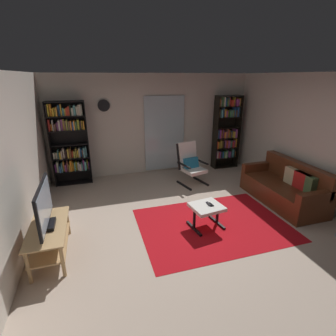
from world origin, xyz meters
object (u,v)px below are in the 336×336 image
cell_phone (210,205)px  wall_clock (104,106)px  bookshelf_near_sofa (226,131)px  lounge_armchair (191,162)px  tv_stand (50,236)px  leather_sofa (285,188)px  television (44,207)px  tv_remote (209,204)px  bookshelf_near_tv (70,141)px  ottoman (207,209)px

cell_phone → wall_clock: wall_clock is taller
bookshelf_near_sofa → lounge_armchair: (-1.40, -0.85, -0.52)m
bookshelf_near_sofa → wall_clock: (-3.30, 0.19, 0.79)m
tv_stand → leather_sofa: 4.53m
tv_stand → bookshelf_near_sofa: bookshelf_near_sofa is taller
television → tv_remote: (2.56, 0.07, -0.38)m
tv_stand → bookshelf_near_tv: bearing=85.8°
bookshelf_near_tv → ottoman: bookshelf_near_tv is taller
leather_sofa → lounge_armchair: 2.18m
cell_phone → tv_remote: bearing=127.7°
bookshelf_near_tv → bookshelf_near_sofa: 4.17m
tv_remote → cell_phone: size_ratio=1.03×
lounge_armchair → tv_stand: bearing=-146.7°
bookshelf_near_tv → tv_remote: size_ratio=13.88×
television → bookshelf_near_tv: 2.83m
television → lounge_armchair: (2.98, 1.96, -0.27)m
television → ottoman: bearing=0.9°
ottoman → tv_stand: bearing=-179.2°
ottoman → cell_phone: bearing=2.6°
tv_stand → ottoman: (2.52, 0.04, 0.02)m
ottoman → wall_clock: size_ratio=2.00×
television → cell_phone: bearing=0.9°
bookshelf_near_sofa → ottoman: size_ratio=3.51×
television → tv_remote: 2.59m
tv_stand → tv_remote: size_ratio=7.73×
bookshelf_near_sofa → tv_remote: bearing=-123.5°
bookshelf_near_tv → lounge_armchair: size_ratio=1.95×
leather_sofa → ottoman: size_ratio=3.16×
lounge_armchair → wall_clock: wall_clock is taller
tv_stand → lounge_armchair: lounge_armchair is taller
bookshelf_near_tv → wall_clock: (0.87, 0.19, 0.79)m
cell_phone → lounge_armchair: bearing=73.1°
cell_phone → television: bearing=175.6°
television → cell_phone: size_ratio=7.12×
cell_phone → wall_clock: 3.62m
tv_stand → lounge_armchair: 3.57m
television → tv_stand: bearing=133.9°
ottoman → tv_remote: bearing=31.0°
television → bookshelf_near_tv: bookshelf_near_tv is taller
bookshelf_near_sofa → television: bearing=-147.3°
bookshelf_near_tv → tv_remote: bearing=-49.4°
tv_remote → wall_clock: size_ratio=0.50×
bookshelf_near_tv → tv_stand: bearing=-94.2°
ottoman → cell_phone: (0.07, 0.00, 0.08)m
television → wall_clock: wall_clock is taller
television → ottoman: size_ratio=1.72×
wall_clock → bookshelf_near_sofa: bearing=-3.4°
ottoman → lounge_armchair: bearing=76.5°
tv_stand → wall_clock: 3.53m
ottoman → tv_remote: (0.05, 0.03, 0.08)m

